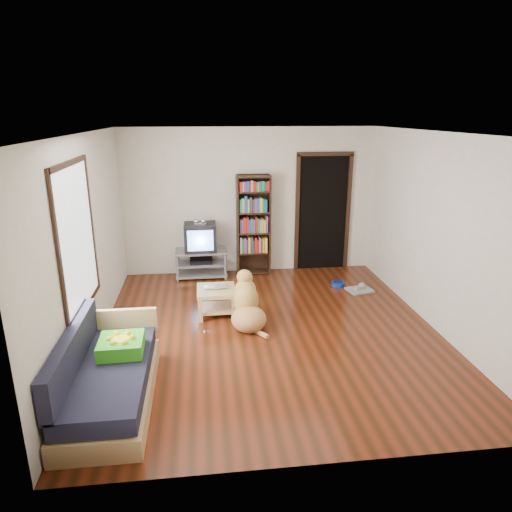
{
  "coord_description": "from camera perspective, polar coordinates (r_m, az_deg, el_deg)",
  "views": [
    {
      "loc": [
        -0.86,
        -5.55,
        2.83
      ],
      "look_at": [
        -0.12,
        0.53,
        0.9
      ],
      "focal_mm": 32.0,
      "sensor_mm": 36.0,
      "label": 1
    }
  ],
  "objects": [
    {
      "name": "crt_tv",
      "position": [
        8.09,
        -6.98,
        2.44
      ],
      "size": [
        0.55,
        0.52,
        0.58
      ],
      "color": "black",
      "rests_on": "tv_stand"
    },
    {
      "name": "grey_rag",
      "position": [
        7.78,
        12.82,
        -4.16
      ],
      "size": [
        0.46,
        0.4,
        0.03
      ],
      "primitive_type": "cube",
      "rotation": [
        0.0,
        0.0,
        0.23
      ],
      "color": "#949494",
      "rests_on": "ground"
    },
    {
      "name": "coffee_table",
      "position": [
        6.67,
        -4.98,
        -5.06
      ],
      "size": [
        0.55,
        0.55,
        0.4
      ],
      "color": "tan",
      "rests_on": "ground"
    },
    {
      "name": "ceiling",
      "position": [
        5.62,
        1.95,
        15.15
      ],
      "size": [
        5.0,
        5.0,
        0.0
      ],
      "primitive_type": "plane",
      "rotation": [
        3.14,
        0.0,
        0.0
      ],
      "color": "white",
      "rests_on": "ground"
    },
    {
      "name": "sofa",
      "position": [
        5.0,
        -18.16,
        -14.41
      ],
      "size": [
        0.8,
        1.8,
        0.8
      ],
      "color": "tan",
      "rests_on": "ground"
    },
    {
      "name": "wall_right",
      "position": [
        6.54,
        21.73,
        2.71
      ],
      "size": [
        0.0,
        5.0,
        5.0
      ],
      "primitive_type": "plane",
      "rotation": [
        1.57,
        0.0,
        -1.57
      ],
      "color": "beige",
      "rests_on": "ground"
    },
    {
      "name": "green_cushion",
      "position": [
        5.08,
        -16.49,
        -10.66
      ],
      "size": [
        0.47,
        0.47,
        0.15
      ],
      "primitive_type": "cube",
      "rotation": [
        0.0,
        0.0,
        0.03
      ],
      "color": "green",
      "rests_on": "sofa"
    },
    {
      "name": "doorway",
      "position": [
        8.5,
        8.34,
        5.71
      ],
      "size": [
        1.03,
        0.05,
        2.19
      ],
      "color": "black",
      "rests_on": "wall_back"
    },
    {
      "name": "dog_bowl",
      "position": [
        7.9,
        10.19,
        -3.46
      ],
      "size": [
        0.22,
        0.22,
        0.08
      ],
      "primitive_type": "cylinder",
      "color": "navy",
      "rests_on": "ground"
    },
    {
      "name": "dog",
      "position": [
        6.32,
        -1.11,
        -6.27
      ],
      "size": [
        0.51,
        0.92,
        0.77
      ],
      "color": "#CE864F",
      "rests_on": "ground"
    },
    {
      "name": "wall_left",
      "position": [
        5.92,
        -20.26,
        1.42
      ],
      "size": [
        0.0,
        5.0,
        5.0
      ],
      "primitive_type": "plane",
      "rotation": [
        1.57,
        0.0,
        1.57
      ],
      "color": "beige",
      "rests_on": "ground"
    },
    {
      "name": "wall_front",
      "position": [
        3.52,
        8.03,
        -8.51
      ],
      "size": [
        4.5,
        0.0,
        4.5
      ],
      "primitive_type": "plane",
      "rotation": [
        -1.57,
        0.0,
        0.0
      ],
      "color": "beige",
      "rests_on": "ground"
    },
    {
      "name": "wall_back",
      "position": [
        8.23,
        -0.81,
        6.81
      ],
      "size": [
        4.5,
        0.0,
        4.5
      ],
      "primitive_type": "plane",
      "rotation": [
        1.57,
        0.0,
        0.0
      ],
      "color": "beige",
      "rests_on": "ground"
    },
    {
      "name": "bookshelf",
      "position": [
        8.15,
        -0.34,
        4.54
      ],
      "size": [
        0.6,
        0.3,
        1.8
      ],
      "color": "black",
      "rests_on": "ground"
    },
    {
      "name": "window",
      "position": [
        5.4,
        -21.45,
        2.0
      ],
      "size": [
        0.03,
        1.46,
        1.7
      ],
      "color": "white",
      "rests_on": "wall_left"
    },
    {
      "name": "tv_stand",
      "position": [
        8.21,
        -6.86,
        -0.8
      ],
      "size": [
        0.9,
        0.45,
        0.5
      ],
      "color": "#99999E",
      "rests_on": "ground"
    },
    {
      "name": "laptop",
      "position": [
        6.59,
        -5.0,
        -4.08
      ],
      "size": [
        0.35,
        0.23,
        0.03
      ],
      "primitive_type": "imported",
      "rotation": [
        0.0,
        0.0,
        -0.03
      ],
      "color": "silver",
      "rests_on": "coffee_table"
    },
    {
      "name": "ground",
      "position": [
        6.29,
        1.71,
        -9.26
      ],
      "size": [
        5.0,
        5.0,
        0.0
      ],
      "primitive_type": "plane",
      "color": "#59200F",
      "rests_on": "ground"
    }
  ]
}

